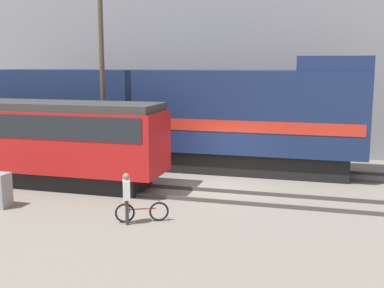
{
  "coord_description": "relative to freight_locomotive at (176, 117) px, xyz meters",
  "views": [
    {
      "loc": [
        4.03,
        -18.26,
        4.94
      ],
      "look_at": [
        -1.03,
        -0.32,
        1.8
      ],
      "focal_mm": 45.0,
      "sensor_mm": 36.0,
      "label": 1
    }
  ],
  "objects": [
    {
      "name": "bicycle",
      "position": [
        1.42,
        -8.05,
        -2.12
      ],
      "size": [
        1.57,
        0.8,
        0.69
      ],
      "color": "black",
      "rests_on": "ground"
    },
    {
      "name": "streetcar",
      "position": [
        -5.25,
        -4.68,
        -0.49
      ],
      "size": [
        12.23,
        2.54,
        3.41
      ],
      "color": "black",
      "rests_on": "ground"
    },
    {
      "name": "building_backdrop",
      "position": [
        2.85,
        7.35,
        5.06
      ],
      "size": [
        43.43,
        6.0,
        15.0
      ],
      "color": "gray",
      "rests_on": "ground"
    },
    {
      "name": "person",
      "position": [
        1.05,
        -8.37,
        -1.47
      ],
      "size": [
        0.35,
        0.42,
        1.62
      ],
      "color": "#333333",
      "rests_on": "ground"
    },
    {
      "name": "utility_pole_left",
      "position": [
        -2.62,
        -2.34,
        1.84
      ],
      "size": [
        0.21,
        0.21,
        8.56
      ],
      "color": "#4C3D2D",
      "rests_on": "ground"
    },
    {
      "name": "track_far",
      "position": [
        2.85,
        -0.0,
        -2.37
      ],
      "size": [
        60.0,
        1.51,
        0.14
      ],
      "color": "#47423D",
      "rests_on": "ground"
    },
    {
      "name": "track_near",
      "position": [
        2.85,
        -4.68,
        -2.37
      ],
      "size": [
        60.0,
        1.51,
        0.14
      ],
      "color": "#47423D",
      "rests_on": "ground"
    },
    {
      "name": "freight_locomotive",
      "position": [
        0.0,
        0.0,
        0.0
      ],
      "size": [
        17.49,
        3.04,
        5.23
      ],
      "color": "black",
      "rests_on": "ground"
    },
    {
      "name": "ground_plane",
      "position": [
        2.85,
        -3.36,
        -2.44
      ],
      "size": [
        120.0,
        120.0,
        0.0
      ],
      "primitive_type": "plane",
      "color": "slate"
    }
  ]
}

